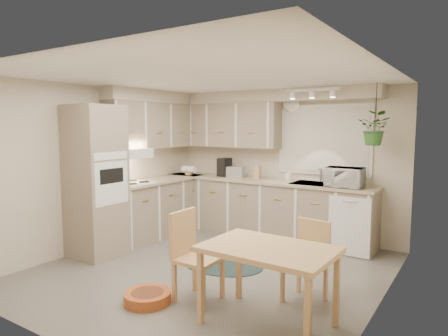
{
  "coord_description": "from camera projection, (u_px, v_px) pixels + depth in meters",
  "views": [
    {
      "loc": [
        2.8,
        -3.99,
        1.82
      ],
      "look_at": [
        -0.16,
        0.55,
        1.24
      ],
      "focal_mm": 32.0,
      "sensor_mm": 36.0,
      "label": 1
    }
  ],
  "objects": [
    {
      "name": "floor",
      "position": [
        211.0,
        270.0,
        5.04
      ],
      "size": [
        4.2,
        4.2,
        0.0
      ],
      "primitive_type": "plane",
      "color": "#67645B",
      "rests_on": "ground"
    },
    {
      "name": "ceiling",
      "position": [
        210.0,
        77.0,
        4.78
      ],
      "size": [
        4.2,
        4.2,
        0.0
      ],
      "primitive_type": "plane",
      "color": "white",
      "rests_on": "wall_back"
    },
    {
      "name": "wall_back",
      "position": [
        282.0,
        163.0,
        6.66
      ],
      "size": [
        4.0,
        0.04,
        2.4
      ],
      "primitive_type": "cube",
      "color": "beige",
      "rests_on": "floor"
    },
    {
      "name": "wall_front",
      "position": [
        58.0,
        204.0,
        3.16
      ],
      "size": [
        4.0,
        0.04,
        2.4
      ],
      "primitive_type": "cube",
      "color": "beige",
      "rests_on": "floor"
    },
    {
      "name": "wall_left",
      "position": [
        101.0,
        167.0,
        5.99
      ],
      "size": [
        0.04,
        4.2,
        2.4
      ],
      "primitive_type": "cube",
      "color": "beige",
      "rests_on": "floor"
    },
    {
      "name": "wall_right",
      "position": [
        381.0,
        190.0,
        3.82
      ],
      "size": [
        0.04,
        4.2,
        2.4
      ],
      "primitive_type": "cube",
      "color": "beige",
      "rests_on": "floor"
    },
    {
      "name": "base_cab_left",
      "position": [
        157.0,
        208.0,
        6.64
      ],
      "size": [
        0.6,
        1.85,
        0.9
      ],
      "primitive_type": "cube",
      "color": "gray",
      "rests_on": "floor"
    },
    {
      "name": "base_cab_back",
      "position": [
        263.0,
        209.0,
        6.6
      ],
      "size": [
        3.6,
        0.6,
        0.9
      ],
      "primitive_type": "cube",
      "color": "gray",
      "rests_on": "floor"
    },
    {
      "name": "counter_left",
      "position": [
        157.0,
        180.0,
        6.59
      ],
      "size": [
        0.64,
        1.89,
        0.04
      ],
      "primitive_type": "cube",
      "color": "tan",
      "rests_on": "base_cab_left"
    },
    {
      "name": "counter_back",
      "position": [
        263.0,
        181.0,
        6.54
      ],
      "size": [
        3.64,
        0.64,
        0.04
      ],
      "primitive_type": "cube",
      "color": "tan",
      "rests_on": "base_cab_back"
    },
    {
      "name": "oven_stack",
      "position": [
        96.0,
        181.0,
        5.52
      ],
      "size": [
        0.65,
        0.65,
        2.1
      ],
      "primitive_type": "cube",
      "color": "gray",
      "rests_on": "floor"
    },
    {
      "name": "wall_oven_face",
      "position": [
        112.0,
        183.0,
        5.35
      ],
      "size": [
        0.02,
        0.56,
        0.58
      ],
      "primitive_type": "cube",
      "color": "silver",
      "rests_on": "oven_stack"
    },
    {
      "name": "upper_cab_left",
      "position": [
        155.0,
        125.0,
        6.67
      ],
      "size": [
        0.35,
        2.0,
        0.75
      ],
      "primitive_type": "cube",
      "color": "gray",
      "rests_on": "wall_left"
    },
    {
      "name": "upper_cab_back",
      "position": [
        226.0,
        125.0,
        6.99
      ],
      "size": [
        2.0,
        0.35,
        0.75
      ],
      "primitive_type": "cube",
      "color": "gray",
      "rests_on": "wall_back"
    },
    {
      "name": "soffit_left",
      "position": [
        154.0,
        97.0,
        6.63
      ],
      "size": [
        0.3,
        2.0,
        0.2
      ],
      "primitive_type": "cube",
      "color": "beige",
      "rests_on": "wall_left"
    },
    {
      "name": "soffit_back",
      "position": [
        268.0,
        96.0,
        6.53
      ],
      "size": [
        3.6,
        0.3,
        0.2
      ],
      "primitive_type": "cube",
      "color": "beige",
      "rests_on": "wall_back"
    },
    {
      "name": "cooktop",
      "position": [
        132.0,
        183.0,
        6.1
      ],
      "size": [
        0.52,
        0.58,
        0.02
      ],
      "primitive_type": "cube",
      "color": "silver",
      "rests_on": "counter_left"
    },
    {
      "name": "range_hood",
      "position": [
        130.0,
        153.0,
        6.06
      ],
      "size": [
        0.4,
        0.6,
        0.14
      ],
      "primitive_type": "cube",
      "color": "silver",
      "rests_on": "upper_cab_left"
    },
    {
      "name": "window_blinds",
      "position": [
        323.0,
        140.0,
        6.21
      ],
      "size": [
        1.4,
        0.02,
        1.0
      ],
      "primitive_type": "cube",
      "color": "beige",
      "rests_on": "wall_back"
    },
    {
      "name": "window_frame",
      "position": [
        323.0,
        140.0,
        6.22
      ],
      "size": [
        1.5,
        0.02,
        1.1
      ],
      "primitive_type": "cube",
      "color": "silver",
      "rests_on": "wall_back"
    },
    {
      "name": "sink",
      "position": [
        316.0,
        186.0,
        6.06
      ],
      "size": [
        0.7,
        0.48,
        0.1
      ],
      "primitive_type": "cube",
      "color": "#9B9DA3",
      "rests_on": "counter_back"
    },
    {
      "name": "dishwasher_front",
      "position": [
        349.0,
        227.0,
        5.53
      ],
      "size": [
        0.58,
        0.02,
        0.83
      ],
      "primitive_type": "cube",
      "color": "silver",
      "rests_on": "base_cab_back"
    },
    {
      "name": "track_light_bar",
      "position": [
        312.0,
        90.0,
        5.7
      ],
      "size": [
        0.8,
        0.04,
        0.04
      ],
      "primitive_type": "cube",
      "color": "silver",
      "rests_on": "ceiling"
    },
    {
      "name": "wall_clock",
      "position": [
        291.0,
        103.0,
        6.45
      ],
      "size": [
        0.3,
        0.03,
        0.3
      ],
      "primitive_type": "cylinder",
      "rotation": [
        1.57,
        0.0,
        0.0
      ],
      "color": "gold",
      "rests_on": "wall_back"
    },
    {
      "name": "dining_table",
      "position": [
        268.0,
        286.0,
        3.63
      ],
      "size": [
        1.19,
        0.81,
        0.73
      ],
      "primitive_type": "cube",
      "rotation": [
        0.0,
        0.0,
        -0.03
      ],
      "color": "tan",
      "rests_on": "floor"
    },
    {
      "name": "chair_left",
      "position": [
        198.0,
        257.0,
        4.13
      ],
      "size": [
        0.45,
        0.45,
        0.93
      ],
      "primitive_type": "cube",
      "rotation": [
        0.0,
        0.0,
        -1.55
      ],
      "color": "tan",
      "rests_on": "floor"
    },
    {
      "name": "chair_back",
      "position": [
        305.0,
        262.0,
        4.11
      ],
      "size": [
        0.45,
        0.45,
        0.84
      ],
      "primitive_type": "cube",
      "rotation": [
        0.0,
        0.0,
        2.99
      ],
      "color": "tan",
      "rests_on": "floor"
    },
    {
      "name": "braided_rug",
      "position": [
        221.0,
        262.0,
        5.31
      ],
      "size": [
        1.31,
        1.04,
        0.01
      ],
      "primitive_type": "ellipsoid",
      "rotation": [
        0.0,
        0.0,
        -0.11
      ],
      "color": "black",
      "rests_on": "floor"
    },
    {
      "name": "pet_bed",
      "position": [
        147.0,
        297.0,
        4.11
      ],
      "size": [
        0.6,
        0.6,
        0.11
      ],
      "primitive_type": "cylinder",
      "rotation": [
        0.0,
        0.0,
        0.29
      ],
      "color": "#B94C25",
      "rests_on": "floor"
    },
    {
      "name": "microwave",
      "position": [
        345.0,
        175.0,
        5.71
      ],
      "size": [
        0.52,
        0.29,
        0.35
      ],
      "primitive_type": "imported",
      "rotation": [
        0.0,
        0.0,
        0.02
      ],
      "color": "silver",
      "rests_on": "counter_back"
    },
    {
      "name": "soap_bottle",
      "position": [
        289.0,
        178.0,
        6.46
      ],
      "size": [
        0.12,
        0.2,
        0.08
      ],
      "primitive_type": "imported",
      "rotation": [
        0.0,
        0.0,
        -0.23
      ],
      "color": "silver",
      "rests_on": "counter_back"
    },
    {
      "name": "hanging_plant",
      "position": [
        375.0,
        132.0,
        5.43
      ],
      "size": [
        0.48,
        0.52,
        0.36
      ],
      "primitive_type": "imported",
      "rotation": [
        0.0,
        0.0,
        -0.14
      ],
      "color": "#2E6127",
      "rests_on": "ceiling"
    },
    {
      "name": "coffee_maker",
      "position": [
        224.0,
        167.0,
        6.94
      ],
      "size": [
        0.19,
        0.23,
        0.32
      ],
      "primitive_type": "cube",
      "rotation": [
        0.0,
        0.0,
        -0.05
      ],
      "color": "black",
      "rests_on": "counter_back"
    },
    {
      "name": "toaster",
      "position": [
        236.0,
        172.0,
        6.85
      ],
      "size": [
        0.32,
        0.22,
        0.18
      ],
      "primitive_type": "cube",
      "rotation": [
        0.0,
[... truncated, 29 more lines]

